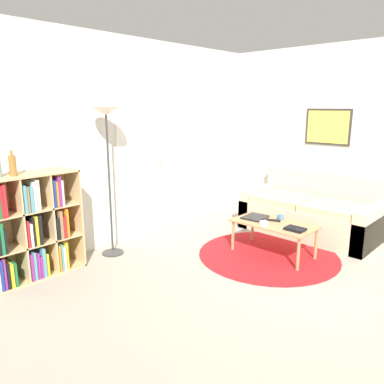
% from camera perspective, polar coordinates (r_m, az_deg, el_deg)
% --- Properties ---
extents(ground_plane, '(14.00, 14.00, 0.00)m').
position_cam_1_polar(ground_plane, '(3.69, 19.42, -16.28)').
color(ground_plane, gray).
extents(wall_back, '(7.54, 0.11, 2.60)m').
position_cam_1_polar(wall_back, '(4.98, -9.27, 7.43)').
color(wall_back, silver).
rests_on(wall_back, ground_plane).
extents(wall_right, '(0.08, 5.70, 2.60)m').
position_cam_1_polar(wall_right, '(5.91, 17.68, 7.97)').
color(wall_right, silver).
rests_on(wall_right, ground_plane).
extents(rug, '(1.67, 1.67, 0.01)m').
position_cam_1_polar(rug, '(4.67, 11.50, -9.34)').
color(rug, '#B2191E').
rests_on(rug, ground_plane).
extents(bookshelf, '(0.95, 0.34, 1.10)m').
position_cam_1_polar(bookshelf, '(4.21, -23.46, -5.13)').
color(bookshelf, tan).
rests_on(bookshelf, ground_plane).
extents(floor_lamp, '(0.34, 0.34, 1.75)m').
position_cam_1_polar(floor_lamp, '(4.40, -12.89, 9.51)').
color(floor_lamp, '#333333').
rests_on(floor_lamp, ground_plane).
extents(couch, '(0.94, 1.79, 0.82)m').
position_cam_1_polar(couch, '(5.56, 17.86, -3.11)').
color(couch, '#CCB793').
rests_on(couch, ground_plane).
extents(coffee_table, '(0.51, 0.97, 0.40)m').
position_cam_1_polar(coffee_table, '(4.59, 12.35, -5.12)').
color(coffee_table, '#AD7F51').
rests_on(coffee_table, ground_plane).
extents(laptop, '(0.32, 0.27, 0.02)m').
position_cam_1_polar(laptop, '(4.73, 9.58, -3.80)').
color(laptop, black).
rests_on(laptop, coffee_table).
extents(bowl, '(0.10, 0.10, 0.05)m').
position_cam_1_polar(bowl, '(4.46, 10.91, -4.71)').
color(bowl, silver).
rests_on(bowl, coffee_table).
extents(book_stack_on_table, '(0.16, 0.22, 0.03)m').
position_cam_1_polar(book_stack_on_table, '(4.37, 15.43, -5.45)').
color(book_stack_on_table, black).
rests_on(book_stack_on_table, coffee_table).
extents(cup, '(0.07, 0.07, 0.07)m').
position_cam_1_polar(cup, '(4.70, 13.35, -3.75)').
color(cup, teal).
rests_on(cup, coffee_table).
extents(remote, '(0.10, 0.18, 0.02)m').
position_cam_1_polar(remote, '(4.64, 12.24, -4.22)').
color(remote, black).
rests_on(remote, coffee_table).
extents(bottle_right, '(0.07, 0.07, 0.25)m').
position_cam_1_polar(bottle_right, '(4.00, -25.67, 3.69)').
color(bottle_right, olive).
rests_on(bottle_right, bookshelf).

